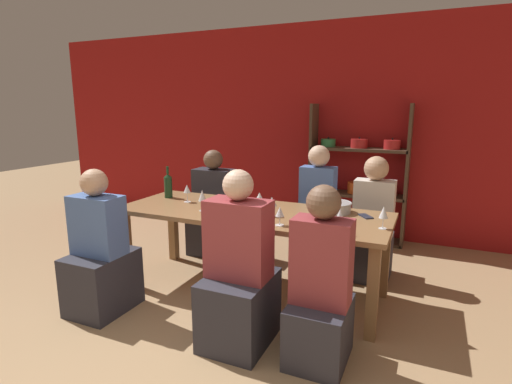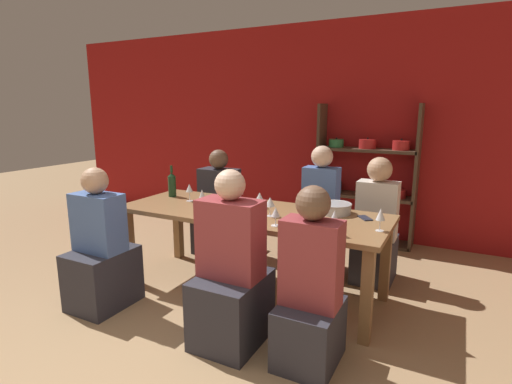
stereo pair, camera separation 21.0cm
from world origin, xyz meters
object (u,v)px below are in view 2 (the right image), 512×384
(wine_glass_empty_a, at_px, (239,190))
(person_near_b, at_px, (310,299))
(person_far_a, at_px, (220,215))
(person_far_b, at_px, (320,224))
(wine_glass_white_c, at_px, (311,202))
(wine_glass_red_b, at_px, (381,215))
(wine_glass_white_a, at_px, (202,196))
(dining_table, at_px, (251,220))
(wine_glass_red_c, at_px, (334,218))
(wine_glass_white_b, at_px, (260,197))
(shelf_unit, at_px, (364,185))
(wine_glass_red_d, at_px, (276,213))
(person_near_a, at_px, (101,257))
(wine_glass_red_e, at_px, (270,202))
(cell_phone, at_px, (365,218))
(person_far_c, at_px, (375,235))
(person_near_c, at_px, (231,282))
(wine_bottle_green, at_px, (172,184))
(wine_glass_red_a, at_px, (189,189))
(mixing_bowl, at_px, (335,208))

(wine_glass_empty_a, xyz_separation_m, person_near_b, (1.12, -1.05, -0.42))
(person_far_a, distance_m, person_far_b, 1.23)
(wine_glass_white_c, relative_size, person_far_a, 0.16)
(wine_glass_red_b, relative_size, wine_glass_empty_a, 1.11)
(wine_glass_white_a, relative_size, wine_glass_empty_a, 1.20)
(dining_table, relative_size, wine_glass_red_c, 13.05)
(wine_glass_white_b, xyz_separation_m, wine_glass_white_c, (0.53, -0.11, 0.03))
(shelf_unit, xyz_separation_m, dining_table, (-0.58, -1.86, -0.05))
(wine_glass_red_d, bearing_deg, person_near_a, -159.93)
(person_near_b, bearing_deg, wine_glass_red_e, 132.14)
(cell_phone, xyz_separation_m, person_far_c, (-0.00, 0.55, -0.31))
(wine_glass_red_b, relative_size, wine_glass_white_a, 0.93)
(wine_glass_empty_a, distance_m, wine_glass_red_e, 0.65)
(wine_glass_white_a, relative_size, person_far_c, 0.16)
(dining_table, xyz_separation_m, wine_glass_red_e, (0.23, -0.09, 0.21))
(cell_phone, distance_m, person_far_a, 1.90)
(wine_glass_empty_a, relative_size, person_near_b, 0.13)
(person_far_a, distance_m, person_near_c, 1.90)
(person_far_b, bearing_deg, person_far_c, -177.75)
(wine_bottle_green, xyz_separation_m, wine_glass_white_b, (1.01, -0.01, -0.03))
(wine_glass_red_c, xyz_separation_m, wine_glass_empty_a, (-1.14, 0.63, -0.02))
(person_far_a, bearing_deg, wine_glass_red_a, 99.77)
(wine_glass_red_e, relative_size, person_far_b, 0.13)
(person_near_a, bearing_deg, wine_glass_white_b, 43.48)
(person_far_a, xyz_separation_m, person_near_c, (1.08, -1.56, 0.03))
(wine_glass_white_b, height_order, person_far_c, person_far_c)
(wine_glass_red_c, xyz_separation_m, person_far_a, (-1.67, 1.11, -0.46))
(person_far_c, bearing_deg, person_near_b, 85.65)
(wine_glass_red_c, distance_m, person_near_c, 0.85)
(wine_glass_white_a, xyz_separation_m, cell_phone, (1.34, 0.38, -0.13))
(shelf_unit, bearing_deg, mixing_bowl, -86.32)
(person_near_c, bearing_deg, wine_glass_red_b, 38.75)
(wine_glass_red_a, distance_m, wine_glass_red_b, 1.83)
(wine_glass_empty_a, relative_size, cell_phone, 0.97)
(mixing_bowl, xyz_separation_m, wine_glass_red_d, (-0.30, -0.57, 0.05))
(shelf_unit, bearing_deg, dining_table, -107.28)
(wine_glass_red_b, relative_size, person_near_b, 0.15)
(person_near_a, height_order, person_near_b, person_near_b)
(mixing_bowl, bearing_deg, person_near_c, -112.39)
(wine_glass_white_a, bearing_deg, wine_glass_white_c, 12.11)
(person_far_c, bearing_deg, wine_glass_empty_a, 20.20)
(cell_phone, height_order, person_far_a, person_far_a)
(wine_glass_white_c, relative_size, person_far_c, 0.16)
(wine_glass_white_a, distance_m, person_far_a, 1.14)
(wine_glass_red_e, relative_size, person_near_c, 0.13)
(shelf_unit, bearing_deg, wine_glass_red_a, -125.33)
(wine_glass_empty_a, distance_m, person_near_c, 1.28)
(wine_glass_red_a, relative_size, person_far_b, 0.13)
(wine_glass_red_a, xyz_separation_m, wine_glass_red_e, (0.93, -0.14, -0.00))
(person_far_a, bearing_deg, wine_glass_white_c, 151.23)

